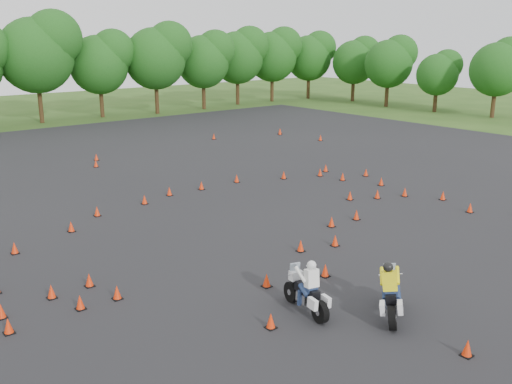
# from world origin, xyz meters

# --- Properties ---
(ground) EXTENTS (140.00, 140.00, 0.00)m
(ground) POSITION_xyz_m (0.00, 0.00, 0.00)
(ground) COLOR #2D5119
(ground) RESTS_ON ground
(asphalt_pad) EXTENTS (62.00, 62.00, 0.00)m
(asphalt_pad) POSITION_xyz_m (0.00, 6.00, 0.01)
(asphalt_pad) COLOR black
(asphalt_pad) RESTS_ON ground
(treeline) EXTENTS (86.72, 32.27, 11.17)m
(treeline) POSITION_xyz_m (2.38, 35.53, 4.62)
(treeline) COLOR #1A4B15
(treeline) RESTS_ON ground
(traffic_cones) EXTENTS (36.18, 32.76, 0.45)m
(traffic_cones) POSITION_xyz_m (-0.15, 5.49, 0.23)
(traffic_cones) COLOR red
(traffic_cones) RESTS_ON asphalt_pad
(rider_yellow) EXTENTS (2.32, 1.99, 1.82)m
(rider_yellow) POSITION_xyz_m (-3.03, -6.34, 0.92)
(rider_yellow) COLOR yellow
(rider_yellow) RESTS_ON ground
(rider_white) EXTENTS (1.09, 2.34, 1.74)m
(rider_white) POSITION_xyz_m (-4.90, -4.40, 0.87)
(rider_white) COLOR white
(rider_white) RESTS_ON ground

